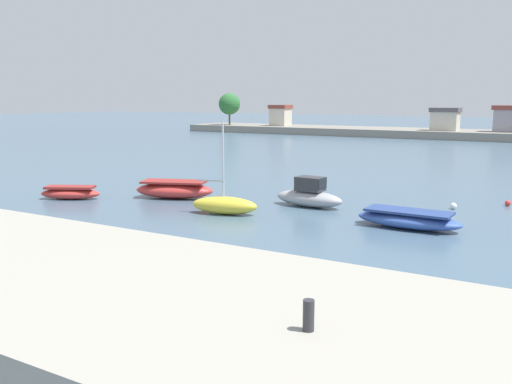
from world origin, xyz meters
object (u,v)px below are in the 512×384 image
object	(u,v)px
mooring_bollard	(309,315)
mooring_buoy_0	(453,206)
moored_boat_4	(408,219)
moored_boat_1	(174,190)
moored_boat_3	(309,196)
moored_boat_2	(224,205)
moored_boat_0	(70,193)
mooring_buoy_2	(508,203)
mooring_buoy_3	(254,268)

from	to	relation	value
mooring_bollard	mooring_buoy_0	world-z (taller)	mooring_bollard
moored_boat_4	moored_boat_1	bearing A→B (deg)	178.86
moored_boat_3	moored_boat_4	bearing A→B (deg)	-17.17
moored_boat_2	mooring_buoy_0	world-z (taller)	moored_boat_2
moored_boat_1	moored_boat_0	bearing A→B (deg)	-167.36
mooring_bollard	moored_boat_0	distance (m)	29.89
moored_boat_3	mooring_buoy_2	bearing A→B (deg)	35.00
moored_boat_3	mooring_buoy_0	distance (m)	8.65
moored_boat_4	mooring_buoy_0	bearing A→B (deg)	82.24
moored_boat_3	mooring_buoy_2	distance (m)	12.33
moored_boat_0	moored_boat_3	distance (m)	15.79
mooring_bollard	moored_boat_2	bearing A→B (deg)	127.55
mooring_bollard	moored_boat_4	world-z (taller)	mooring_bollard
moored_boat_3	mooring_buoy_0	xyz separation A→B (m)	(7.85, 3.62, -0.48)
mooring_bollard	moored_boat_4	xyz separation A→B (m)	(-3.35, 19.35, -2.29)
mooring_bollard	mooring_buoy_0	size ratio (longest dim) A/B	1.49
moored_boat_0	mooring_buoy_2	distance (m)	28.00
moored_boat_0	moored_boat_4	distance (m)	21.78
moored_boat_0	moored_boat_1	size ratio (longest dim) A/B	0.73
mooring_bollard	mooring_buoy_2	distance (m)	28.46
mooring_bollard	moored_boat_0	bearing A→B (deg)	146.73
mooring_buoy_3	moored_boat_2	bearing A→B (deg)	129.55
moored_boat_4	moored_boat_0	bearing A→B (deg)	-170.49
moored_boat_4	mooring_buoy_0	distance (m)	6.33
moored_boat_1	moored_boat_3	distance (m)	9.21
moored_boat_0	mooring_buoy_3	world-z (taller)	moored_boat_0
moored_boat_1	moored_boat_3	xyz separation A→B (m)	(9.02, 1.87, 0.11)
moored_boat_2	mooring_buoy_3	distance (m)	10.98
moored_boat_2	moored_boat_0	bearing A→B (deg)	171.90
mooring_buoy_0	moored_boat_0	bearing A→B (deg)	-157.76
moored_boat_1	mooring_buoy_3	size ratio (longest dim) A/B	16.34
mooring_bollard	moored_boat_2	size ratio (longest dim) A/B	0.11
moored_boat_0	moored_boat_2	size ratio (longest dim) A/B	0.78
mooring_buoy_0	mooring_buoy_2	xyz separation A→B (m)	(2.70, 2.75, -0.02)
mooring_buoy_3	moored_boat_1	bearing A→B (deg)	138.94
moored_boat_0	mooring_buoy_0	xyz separation A→B (m)	(22.60, 9.24, -0.21)
moored_boat_1	mooring_buoy_3	distance (m)	16.93
moored_boat_3	moored_boat_4	size ratio (longest dim) A/B	0.84
mooring_bollard	moored_boat_4	size ratio (longest dim) A/B	0.11
moored_boat_4	mooring_buoy_3	size ratio (longest dim) A/B	15.69
mooring_buoy_2	moored_boat_4	bearing A→B (deg)	-112.52
moored_boat_2	mooring_buoy_2	size ratio (longest dim) A/B	14.96
moored_boat_0	mooring_buoy_2	xyz separation A→B (m)	(25.30, 11.99, -0.23)
moored_boat_3	moored_boat_4	world-z (taller)	moored_boat_3
mooring_bollard	mooring_buoy_3	bearing A→B (deg)	125.57
moored_boat_4	mooring_buoy_2	xyz separation A→B (m)	(3.73, 8.99, -0.26)
mooring_bollard	mooring_buoy_3	size ratio (longest dim) A/B	1.67
moored_boat_2	mooring_buoy_0	xyz separation A→B (m)	(11.09, 8.14, -0.34)
mooring_buoy_0	mooring_buoy_3	distance (m)	17.10
moored_boat_1	moored_boat_4	bearing A→B (deg)	-23.36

